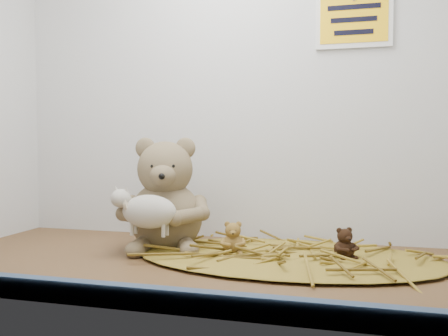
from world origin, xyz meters
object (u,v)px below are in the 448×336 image
(main_teddy, at_px, (165,193))
(toy_lamb, at_px, (149,212))
(mini_teddy_brown, at_px, (344,241))
(mini_teddy_tan, at_px, (233,236))

(main_teddy, distance_m, toy_lamb, 0.10)
(mini_teddy_brown, bearing_deg, toy_lamb, 156.65)
(toy_lamb, bearing_deg, mini_teddy_brown, 8.78)
(main_teddy, relative_size, toy_lamb, 1.64)
(mini_teddy_brown, bearing_deg, main_teddy, 143.64)
(toy_lamb, relative_size, mini_teddy_tan, 2.30)
(toy_lamb, distance_m, mini_teddy_tan, 0.19)
(toy_lamb, distance_m, mini_teddy_brown, 0.42)
(toy_lamb, relative_size, mini_teddy_brown, 2.49)
(main_teddy, relative_size, mini_teddy_tan, 3.77)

